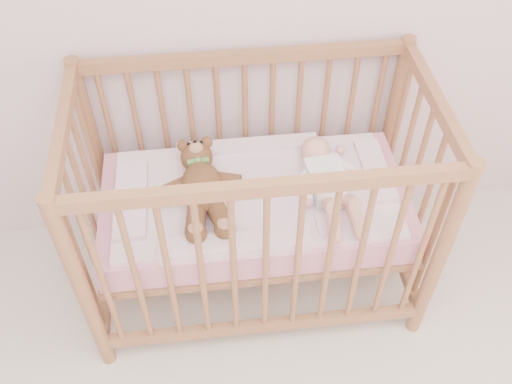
{
  "coord_description": "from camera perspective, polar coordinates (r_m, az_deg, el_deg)",
  "views": [
    {
      "loc": [
        -0.1,
        0.08,
        2.22
      ],
      "look_at": [
        0.07,
        1.55,
        0.62
      ],
      "focal_mm": 40.0,
      "sensor_mm": 36.0,
      "label": 1
    }
  ],
  "objects": [
    {
      "name": "crib",
      "position": [
        2.3,
        -0.14,
        -1.13
      ],
      "size": [
        1.36,
        0.76,
        1.0
      ],
      "primitive_type": null,
      "color": "#9A6441",
      "rests_on": "floor"
    },
    {
      "name": "mattress",
      "position": [
        2.31,
        -0.14,
        -1.37
      ],
      "size": [
        1.22,
        0.62,
        0.13
      ],
      "primitive_type": "cube",
      "color": "pink",
      "rests_on": "crib"
    },
    {
      "name": "blanket",
      "position": [
        2.26,
        -0.15,
        -0.11
      ],
      "size": [
        1.1,
        0.58,
        0.06
      ],
      "primitive_type": null,
      "color": "#EDA3C0",
      "rests_on": "mattress"
    },
    {
      "name": "baby",
      "position": [
        2.23,
        7.17,
        1.44
      ],
      "size": [
        0.32,
        0.57,
        0.13
      ],
      "primitive_type": null,
      "rotation": [
        0.0,
        0.0,
        0.1
      ],
      "color": "white",
      "rests_on": "blanket"
    },
    {
      "name": "teddy_bear",
      "position": [
        2.17,
        -5.38,
        0.58
      ],
      "size": [
        0.4,
        0.54,
        0.14
      ],
      "primitive_type": null,
      "rotation": [
        0.0,
        0.0,
        0.09
      ],
      "color": "brown",
      "rests_on": "blanket"
    }
  ]
}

